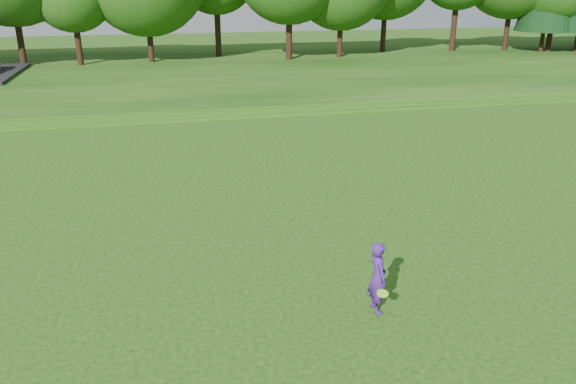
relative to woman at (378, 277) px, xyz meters
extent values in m
plane|color=#15400C|center=(-1.43, -0.92, -0.79)|extent=(140.00, 140.00, 0.00)
cube|color=#15400C|center=(-1.43, 33.08, -0.49)|extent=(130.00, 30.00, 0.60)
cube|color=gray|center=(-1.43, 19.08, -0.77)|extent=(130.00, 1.60, 0.04)
imported|color=#421B7B|center=(0.00, 0.00, 0.00)|extent=(0.39, 0.59, 1.58)
cylinder|color=#94F126|center=(-0.10, -0.54, -0.06)|extent=(0.24, 0.24, 0.07)
camera|label=1|loc=(-4.13, -9.61, 5.78)|focal=35.00mm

